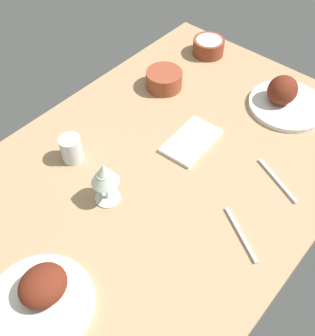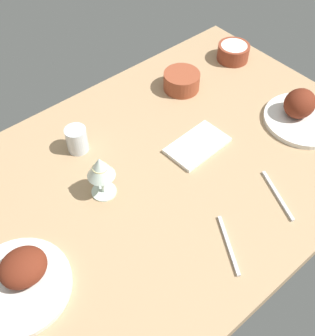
% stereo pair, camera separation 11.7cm
% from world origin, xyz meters
% --- Properties ---
extents(dining_table, '(1.40, 0.90, 0.04)m').
position_xyz_m(dining_table, '(0.00, 0.00, 0.02)').
color(dining_table, tan).
rests_on(dining_table, ground).
extents(plate_near_viewer, '(0.26, 0.26, 0.11)m').
position_xyz_m(plate_near_viewer, '(-0.50, 0.13, 0.07)').
color(plate_near_viewer, silver).
rests_on(plate_near_viewer, dining_table).
extents(plate_center_main, '(0.25, 0.25, 0.08)m').
position_xyz_m(plate_center_main, '(0.46, 0.05, 0.07)').
color(plate_center_main, silver).
rests_on(plate_center_main, dining_table).
extents(bowl_pasta, '(0.13, 0.13, 0.06)m').
position_xyz_m(bowl_pasta, '(-0.31, -0.24, 0.07)').
color(bowl_pasta, brown).
rests_on(bowl_pasta, dining_table).
extents(bowl_cream, '(0.12, 0.12, 0.06)m').
position_xyz_m(bowl_cream, '(-0.58, -0.24, 0.07)').
color(bowl_cream, brown).
rests_on(bowl_cream, dining_table).
extents(wine_glass, '(0.08, 0.08, 0.14)m').
position_xyz_m(wine_glass, '(0.16, -0.04, 0.14)').
color(wine_glass, silver).
rests_on(wine_glass, dining_table).
extents(water_tumbler, '(0.06, 0.06, 0.08)m').
position_xyz_m(water_tumbler, '(0.12, -0.23, 0.08)').
color(water_tumbler, silver).
rests_on(water_tumbler, dining_table).
extents(folded_napkin, '(0.20, 0.12, 0.01)m').
position_xyz_m(folded_napkin, '(-0.16, -0.00, 0.05)').
color(folded_napkin, white).
rests_on(folded_napkin, dining_table).
extents(fork_loose, '(0.09, 0.15, 0.01)m').
position_xyz_m(fork_loose, '(0.02, 0.30, 0.04)').
color(fork_loose, silver).
rests_on(fork_loose, dining_table).
extents(spoon_loose, '(0.08, 0.16, 0.01)m').
position_xyz_m(spoon_loose, '(-0.20, 0.28, 0.04)').
color(spoon_loose, silver).
rests_on(spoon_loose, dining_table).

